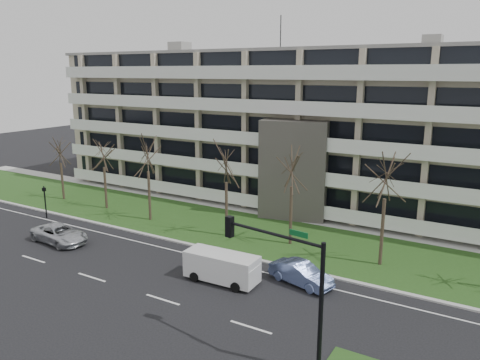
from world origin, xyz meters
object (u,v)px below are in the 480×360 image
Objects in this scene: traffic_signal at (286,276)px; pedestrian_signal at (45,198)px; silver_pickup at (59,234)px; white_van at (222,265)px; blue_sedan at (301,274)px.

traffic_signal is 29.49m from pedestrian_signal.
pedestrian_signal is (-6.34, 3.58, 1.21)m from silver_pickup.
traffic_signal is at bearing -39.74° from white_van.
blue_sedan is at bearing 24.49° from white_van.
silver_pickup is 14.88m from white_van.
white_van reaches higher than blue_sedan.
white_van is at bearing 131.02° from blue_sedan.
white_van is 0.76× the size of traffic_signal.
white_van is 21.41m from pedestrian_signal.
pedestrian_signal is (-28.18, 8.38, -2.25)m from traffic_signal.
traffic_signal is at bearing -147.11° from blue_sedan.
silver_pickup is 19.55m from blue_sedan.
silver_pickup is at bearing -179.21° from white_van.
traffic_signal reaches higher than blue_sedan.
traffic_signal is at bearing -25.92° from pedestrian_signal.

